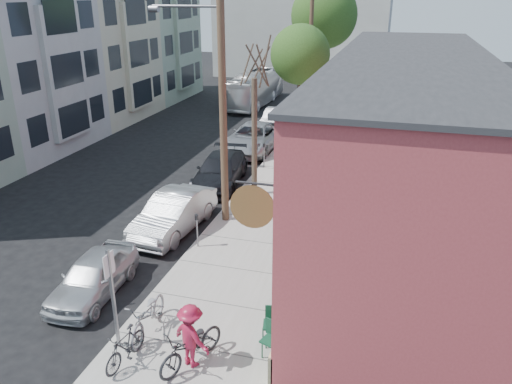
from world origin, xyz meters
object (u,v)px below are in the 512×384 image
(parking_meter_near, at_px, (197,225))
(patron_green, at_px, (283,293))
(patio_chair_b, at_px, (272,340))
(car_3, at_px, (253,138))
(cyclist, at_px, (191,336))
(patio_chair_a, at_px, (272,324))
(car_2, at_px, (220,170))
(car_1, at_px, (174,213))
(tree_leafy_mid, at_px, (300,55))
(parked_bike_a, at_px, (125,347))
(parking_meter_far, at_px, (264,151))
(tree_leafy_far, at_px, (324,15))
(car_4, at_px, (275,119))
(tree_bare, at_px, (254,138))
(patron_grey, at_px, (288,246))
(car_0, at_px, (93,276))
(bus, at_px, (255,88))
(utility_pole_near, at_px, (221,87))
(sign_post, at_px, (112,290))

(parking_meter_near, distance_m, patron_green, 5.10)
(patio_chair_b, height_order, car_3, car_3)
(cyclist, relative_size, car_3, 0.30)
(parking_meter_near, relative_size, patio_chair_a, 1.41)
(car_2, bearing_deg, car_1, -95.49)
(parking_meter_near, xyz_separation_m, car_3, (-1.45, 12.11, -0.21))
(patron_green, height_order, car_3, patron_green)
(tree_leafy_mid, bearing_deg, patio_chair_a, -80.45)
(parked_bike_a, bearing_deg, parking_meter_far, 99.91)
(parking_meter_near, height_order, tree_leafy_far, tree_leafy_far)
(cyclist, xyz_separation_m, car_4, (-3.62, 23.07, -0.33))
(patio_chair_a, distance_m, cyclist, 2.23)
(parking_meter_far, xyz_separation_m, patio_chair_a, (3.81, -13.30, -0.39))
(parking_meter_far, height_order, car_3, car_3)
(parked_bike_a, bearing_deg, tree_bare, 97.89)
(tree_bare, relative_size, patron_grey, 3.39)
(parking_meter_near, relative_size, parked_bike_a, 0.81)
(patio_chair_b, distance_m, patron_grey, 4.41)
(tree_leafy_far, bearing_deg, tree_leafy_mid, -90.00)
(car_1, height_order, car_3, car_3)
(car_0, bearing_deg, patio_chair_a, -10.03)
(tree_leafy_far, bearing_deg, cyclist, -86.84)
(tree_bare, relative_size, car_3, 0.93)
(patio_chair_a, distance_m, parked_bike_a, 3.71)
(tree_leafy_far, bearing_deg, parking_meter_near, -91.33)
(patio_chair_b, relative_size, car_4, 0.22)
(tree_bare, relative_size, car_4, 1.29)
(cyclist, distance_m, car_1, 7.77)
(patio_chair_b, distance_m, car_1, 8.08)
(car_4, height_order, bus, bus)
(utility_pole_near, relative_size, cyclist, 5.98)
(car_1, relative_size, car_4, 1.15)
(sign_post, relative_size, patron_green, 1.70)
(tree_leafy_mid, distance_m, tree_leafy_far, 8.78)
(tree_leafy_far, xyz_separation_m, car_2, (-2.00, -17.32, -6.28))
(bus, bearing_deg, car_1, -79.54)
(patio_chair_b, bearing_deg, patron_grey, 116.29)
(patron_grey, bearing_deg, tree_leafy_far, 163.94)
(car_0, distance_m, car_4, 20.86)
(sign_post, bearing_deg, car_0, 134.21)
(parking_meter_near, bearing_deg, bus, 101.30)
(parking_meter_far, height_order, utility_pole_near, utility_pole_near)
(car_2, bearing_deg, tree_leafy_far, 77.92)
(patron_green, bearing_deg, parking_meter_far, -170.85)
(parking_meter_far, distance_m, car_4, 8.44)
(utility_pole_near, distance_m, patio_chair_a, 9.01)
(patio_chair_a, height_order, patron_green, patron_green)
(patio_chair_b, relative_size, car_0, 0.23)
(parking_meter_near, xyz_separation_m, car_4, (-1.45, 17.38, -0.33))
(utility_pole_near, relative_size, tree_leafy_mid, 1.48)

